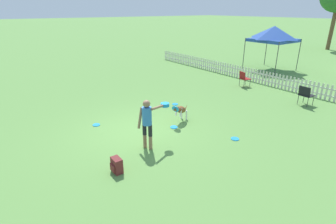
# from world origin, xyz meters

# --- Properties ---
(ground_plane) EXTENTS (240.00, 240.00, 0.00)m
(ground_plane) POSITION_xyz_m (0.00, 0.00, 0.00)
(ground_plane) COLOR #5B8C42
(handler_person) EXTENTS (0.40, 1.05, 1.53)m
(handler_person) POSITION_xyz_m (1.19, -0.28, 0.96)
(handler_person) COLOR #8C664C
(handler_person) RESTS_ON ground_plane
(leaping_dog) EXTENTS (0.61, 1.06, 0.79)m
(leaping_dog) POSITION_xyz_m (0.25, 1.67, 0.49)
(leaping_dog) COLOR brown
(leaping_dog) RESTS_ON ground_plane
(frisbee_near_handler) EXTENTS (0.26, 0.26, 0.02)m
(frisbee_near_handler) POSITION_xyz_m (-1.38, 2.67, 0.01)
(frisbee_near_handler) COLOR #1E8CD8
(frisbee_near_handler) RESTS_ON ground_plane
(frisbee_near_dog) EXTENTS (0.26, 0.26, 0.02)m
(frisbee_near_dog) POSITION_xyz_m (0.50, 1.18, 0.01)
(frisbee_near_dog) COLOR #1E8CD8
(frisbee_near_dog) RESTS_ON ground_plane
(frisbee_midfield) EXTENTS (0.26, 0.26, 0.02)m
(frisbee_midfield) POSITION_xyz_m (2.37, 2.24, 0.01)
(frisbee_midfield) COLOR #1E8CD8
(frisbee_midfield) RESTS_ON ground_plane
(frisbee_far_scatter) EXTENTS (0.26, 0.26, 0.02)m
(frisbee_far_scatter) POSITION_xyz_m (-1.31, -0.97, 0.01)
(frisbee_far_scatter) COLOR #1E8CD8
(frisbee_far_scatter) RESTS_ON ground_plane
(backpack_on_grass) EXTENTS (0.33, 0.24, 0.40)m
(backpack_on_grass) POSITION_xyz_m (1.80, -1.65, 0.20)
(backpack_on_grass) COLOR maroon
(backpack_on_grass) RESTS_ON ground_plane
(picket_fence) EXTENTS (21.25, 0.04, 0.74)m
(picket_fence) POSITION_xyz_m (0.00, 8.65, 0.37)
(picket_fence) COLOR beige
(picket_fence) RESTS_ON ground_plane
(folding_chair_blue_left) EXTENTS (0.56, 0.57, 0.82)m
(folding_chair_blue_left) POSITION_xyz_m (-1.48, 7.37, 0.49)
(folding_chair_blue_left) COLOR #333338
(folding_chair_blue_left) RESTS_ON ground_plane
(folding_chair_center) EXTENTS (0.54, 0.55, 0.86)m
(folding_chair_center) POSITION_xyz_m (1.99, 7.15, 0.52)
(folding_chair_center) COLOR #333338
(folding_chair_center) RESTS_ON ground_plane
(canopy_tent_main) EXTENTS (2.54, 2.54, 2.88)m
(canopy_tent_main) POSITION_xyz_m (-3.14, 12.13, 2.38)
(canopy_tent_main) COLOR #333338
(canopy_tent_main) RESTS_ON ground_plane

